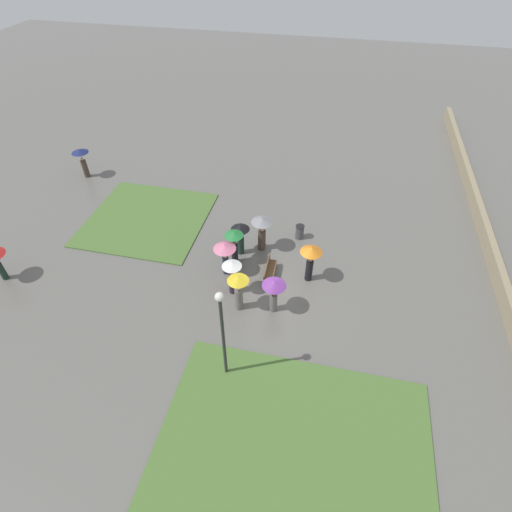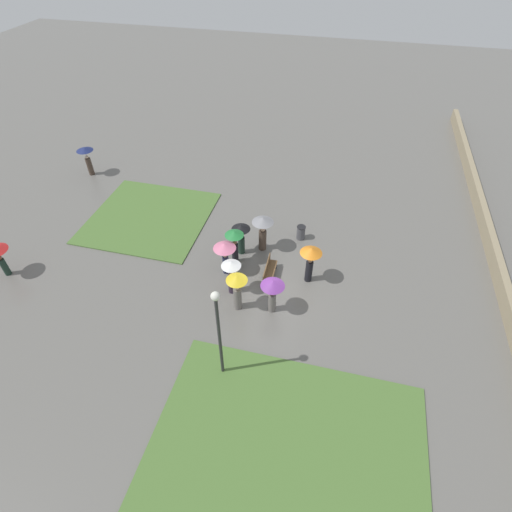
{
  "view_description": "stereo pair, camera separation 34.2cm",
  "coord_description": "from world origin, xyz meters",
  "views": [
    {
      "loc": [
        -12.5,
        -1.96,
        13.96
      ],
      "look_at": [
        1.3,
        1.13,
        0.97
      ],
      "focal_mm": 28.0,
      "sensor_mm": 36.0,
      "label": 1
    },
    {
      "loc": [
        -12.42,
        -2.29,
        13.96
      ],
      "look_at": [
        1.3,
        1.13,
        0.97
      ],
      "focal_mm": 28.0,
      "sensor_mm": 36.0,
      "label": 2
    }
  ],
  "objects": [
    {
      "name": "lawn_patch_near",
      "position": [
        -7.48,
        -1.97,
        0.03
      ],
      "size": [
        8.14,
        9.26,
        0.06
      ],
      "color": "#4C7033",
      "rests_on": "ground_plane"
    },
    {
      "name": "crowd_person_black",
      "position": [
        2.43,
        2.19,
        1.25
      ],
      "size": [
        0.95,
        0.95,
        1.79
      ],
      "rotation": [
        0.0,
        0.0,
        5.03
      ],
      "color": "#1E3328",
      "rests_on": "ground_plane"
    },
    {
      "name": "crowd_person_green",
      "position": [
        1.67,
        2.3,
        1.34
      ],
      "size": [
        0.93,
        0.93,
        1.96
      ],
      "rotation": [
        0.0,
        0.0,
        3.04
      ],
      "color": "black",
      "rests_on": "ground_plane"
    },
    {
      "name": "crowd_person_white",
      "position": [
        -0.32,
        1.87,
        1.28
      ],
      "size": [
        0.9,
        0.9,
        1.91
      ],
      "rotation": [
        0.0,
        0.0,
        5.83
      ],
      "color": "#2D2333",
      "rests_on": "ground_plane"
    },
    {
      "name": "crowd_person_orange",
      "position": [
        1.28,
        -1.46,
        1.46
      ],
      "size": [
        1.03,
        1.03,
        2.03
      ],
      "rotation": [
        0.0,
        0.0,
        2.94
      ],
      "color": "black",
      "rests_on": "ground_plane"
    },
    {
      "name": "crowd_person_yellow",
      "position": [
        -1.2,
        1.36,
        1.33
      ],
      "size": [
        0.94,
        0.94,
        2.0
      ],
      "rotation": [
        0.0,
        0.0,
        1.93
      ],
      "color": "slate",
      "rests_on": "ground_plane"
    },
    {
      "name": "crowd_person_purple",
      "position": [
        -0.98,
        -0.16,
        1.37
      ],
      "size": [
        1.06,
        1.06,
        1.85
      ],
      "rotation": [
        0.0,
        0.0,
        0.9
      ],
      "color": "slate",
      "rests_on": "ground_plane"
    },
    {
      "name": "lamp_post",
      "position": [
        -4.5,
        1.03,
        2.93
      ],
      "size": [
        0.32,
        0.32,
        4.58
      ],
      "color": "#2D2D30",
      "rests_on": "ground_plane"
    },
    {
      "name": "park_bench",
      "position": [
        0.94,
        0.41,
        0.47
      ],
      "size": [
        1.7,
        0.47,
        0.9
      ],
      "rotation": [
        0.0,
        0.0,
        0.03
      ],
      "color": "brown",
      "rests_on": "ground_plane"
    },
    {
      "name": "lone_walker_far_path",
      "position": [
        7.52,
        13.95,
        1.34
      ],
      "size": [
        1.05,
        1.05,
        1.93
      ],
      "rotation": [
        0.0,
        0.0,
        0.05
      ],
      "color": "#47382D",
      "rests_on": "ground_plane"
    },
    {
      "name": "crowd_person_grey",
      "position": [
        2.99,
        1.21,
        1.4
      ],
      "size": [
        1.11,
        1.11,
        2.01
      ],
      "rotation": [
        0.0,
        0.0,
        5.83
      ],
      "color": "#47382D",
      "rests_on": "ground_plane"
    },
    {
      "name": "trash_bin",
      "position": [
        4.3,
        -0.61,
        0.4
      ],
      "size": [
        0.48,
        0.48,
        0.8
      ],
      "color": "#4C4C51",
      "rests_on": "ground_plane"
    },
    {
      "name": "ground_plane",
      "position": [
        0.0,
        0.0,
        0.0
      ],
      "size": [
        90.0,
        90.0,
        0.0
      ],
      "primitive_type": "plane",
      "color": "#66635E"
    },
    {
      "name": "crowd_person_pink",
      "position": [
        0.84,
        2.54,
        1.43
      ],
      "size": [
        1.09,
        1.09,
        1.84
      ],
      "rotation": [
        0.0,
        0.0,
        3.99
      ],
      "color": "#282D47",
      "rests_on": "ground_plane"
    },
    {
      "name": "lawn_patch_far",
      "position": [
        4.03,
        8.16,
        0.03
      ],
      "size": [
        6.49,
        6.59,
        0.06
      ],
      "color": "#4C7033",
      "rests_on": "ground_plane"
    }
  ]
}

